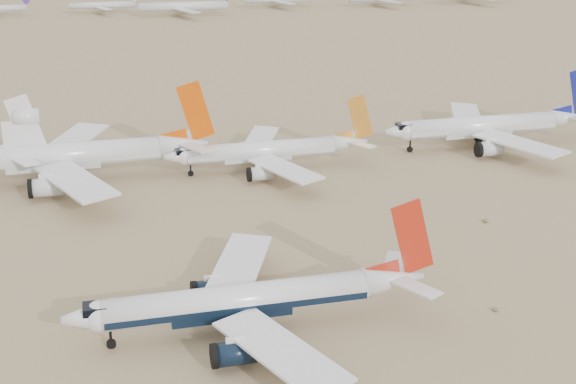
% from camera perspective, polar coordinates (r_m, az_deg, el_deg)
% --- Properties ---
extents(ground, '(7000.00, 7000.00, 0.00)m').
position_cam_1_polar(ground, '(104.20, 2.83, -10.44)').
color(ground, '#7C6348').
rests_on(ground, ground).
extents(main_airliner, '(46.15, 45.08, 16.29)m').
position_cam_1_polar(main_airliner, '(104.12, -2.46, -7.63)').
color(main_airliner, white).
rests_on(main_airliner, ground).
extents(row2_navy_widebody, '(47.90, 46.84, 17.04)m').
position_cam_1_polar(row2_navy_widebody, '(186.46, 14.10, 4.59)').
color(row2_navy_widebody, white).
rests_on(row2_navy_widebody, ground).
extents(row2_gold_tail, '(41.68, 40.76, 14.84)m').
position_cam_1_polar(row2_gold_tail, '(164.99, -1.32, 2.97)').
color(row2_gold_tail, white).
rests_on(row2_gold_tail, ground).
extents(row2_orange_tail, '(53.26, 52.10, 19.00)m').
position_cam_1_polar(row2_orange_tail, '(163.42, -15.17, 2.51)').
color(row2_orange_tail, white).
rests_on(row2_orange_tail, ground).
extents(distant_storage_row, '(464.91, 63.05, 14.42)m').
position_cam_1_polar(distant_storage_row, '(401.72, -15.02, 12.59)').
color(distant_storage_row, silver).
rests_on(distant_storage_row, ground).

